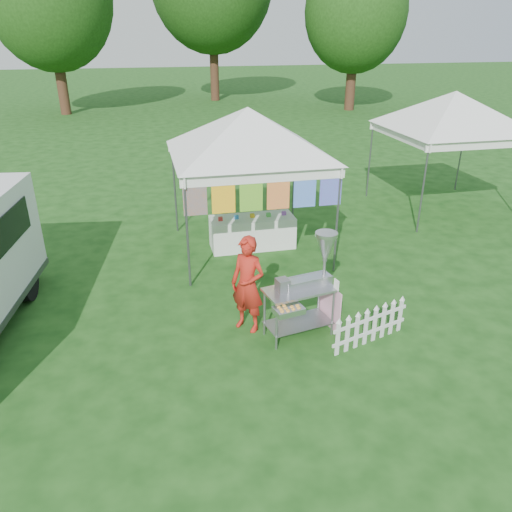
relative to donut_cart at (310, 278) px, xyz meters
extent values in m
plane|color=#153F12|center=(-0.22, -0.09, -0.96)|extent=(120.00, 120.00, 0.00)
cylinder|color=#59595E|center=(-1.64, 1.99, 0.09)|extent=(0.04, 0.04, 2.10)
cylinder|color=#59595E|center=(1.20, 1.99, 0.09)|extent=(0.04, 0.04, 2.10)
cylinder|color=#59595E|center=(-1.64, 4.83, 0.09)|extent=(0.04, 0.04, 2.10)
cylinder|color=#59595E|center=(1.20, 4.83, 0.09)|extent=(0.04, 0.04, 2.10)
cube|color=white|center=(-0.22, 1.99, 1.04)|extent=(3.00, 0.03, 0.22)
cube|color=white|center=(-0.22, 4.83, 1.04)|extent=(3.00, 0.03, 0.22)
pyramid|color=white|center=(-0.22, 3.41, 2.04)|extent=(4.24, 4.24, 0.90)
cylinder|color=#59595E|center=(-0.22, 1.99, 1.12)|extent=(3.00, 0.03, 0.03)
cube|color=#E25F0B|center=(-1.47, 1.99, 0.77)|extent=(0.42, 0.01, 0.70)
cube|color=orange|center=(-0.97, 1.99, 0.77)|extent=(0.42, 0.01, 0.70)
cube|color=#189528|center=(-0.47, 1.99, 0.77)|extent=(0.42, 0.01, 0.70)
cube|color=#E51944|center=(0.03, 1.99, 0.77)|extent=(0.42, 0.01, 0.70)
cube|color=#173ABA|center=(0.53, 1.99, 0.77)|extent=(0.42, 0.01, 0.70)
cube|color=#7417A1|center=(1.03, 1.99, 0.77)|extent=(0.42, 0.01, 0.70)
cylinder|color=#59595E|center=(3.86, 3.49, 0.09)|extent=(0.04, 0.04, 2.10)
cylinder|color=#59595E|center=(3.86, 6.33, 0.09)|extent=(0.04, 0.04, 2.10)
cylinder|color=#59595E|center=(6.70, 6.33, 0.09)|extent=(0.04, 0.04, 2.10)
cube|color=white|center=(5.28, 3.49, 1.04)|extent=(3.00, 0.03, 0.22)
cube|color=white|center=(5.28, 6.33, 1.04)|extent=(3.00, 0.03, 0.22)
pyramid|color=white|center=(5.28, 4.91, 2.04)|extent=(4.24, 4.24, 0.90)
cylinder|color=#59595E|center=(5.28, 3.49, 1.12)|extent=(3.00, 0.03, 0.03)
cylinder|color=#3C2215|center=(-6.22, 23.91, 1.02)|extent=(0.56, 0.56, 3.96)
cylinder|color=#3C2215|center=(2.78, 27.91, 1.46)|extent=(0.56, 0.56, 4.84)
cylinder|color=#3C2215|center=(9.78, 21.91, 0.80)|extent=(0.56, 0.56, 3.52)
ellipsoid|color=#275B19|center=(9.78, 21.91, 4.24)|extent=(5.60, 5.60, 6.44)
cylinder|color=gray|center=(-0.60, -0.33, -0.56)|extent=(0.04, 0.04, 0.80)
cylinder|color=gray|center=(0.34, -0.15, -0.56)|extent=(0.04, 0.04, 0.80)
cylinder|color=gray|center=(-0.68, 0.10, -0.56)|extent=(0.04, 0.04, 0.80)
cylinder|color=gray|center=(0.26, 0.28, -0.56)|extent=(0.04, 0.04, 0.80)
cube|color=gray|center=(-0.17, -0.03, -0.74)|extent=(1.09, 0.69, 0.01)
cube|color=#B7B7BC|center=(-0.17, -0.03, -0.17)|extent=(1.14, 0.72, 0.04)
cube|color=#B7B7BC|center=(-0.02, 0.05, -0.08)|extent=(0.78, 0.36, 0.13)
cube|color=gray|center=(-0.44, -0.03, -0.05)|extent=(0.21, 0.22, 0.19)
cylinder|color=gray|center=(0.25, 0.10, 0.23)|extent=(0.05, 0.05, 0.80)
cone|color=#B7B7BC|center=(0.25, 0.10, 0.45)|extent=(0.37, 0.37, 0.35)
cylinder|color=#B7B7BC|center=(0.25, 0.10, 0.65)|extent=(0.39, 0.39, 0.05)
cube|color=#B7B7BC|center=(-0.46, -0.42, -0.26)|extent=(0.47, 0.34, 0.09)
cube|color=#E89CBC|center=(0.36, 0.08, -0.56)|extent=(0.14, 0.65, 0.72)
cube|color=white|center=(0.35, -0.18, -0.06)|extent=(0.04, 0.12, 0.16)
imported|color=#B52116|center=(-0.89, 0.34, -0.18)|extent=(0.67, 0.67, 1.57)
cylinder|color=black|center=(-4.49, 2.12, -0.63)|extent=(0.31, 0.69, 0.67)
cube|color=silver|center=(0.22, -0.67, -0.68)|extent=(0.07, 0.04, 0.56)
cube|color=silver|center=(0.40, -0.62, -0.68)|extent=(0.07, 0.04, 0.56)
cube|color=silver|center=(0.57, -0.56, -0.68)|extent=(0.07, 0.04, 0.56)
cube|color=silver|center=(0.74, -0.50, -0.68)|extent=(0.07, 0.04, 0.56)
cube|color=silver|center=(0.91, -0.45, -0.68)|extent=(0.07, 0.04, 0.56)
cube|color=silver|center=(1.08, -0.39, -0.68)|extent=(0.07, 0.04, 0.56)
cube|color=silver|center=(1.25, -0.33, -0.68)|extent=(0.07, 0.04, 0.56)
cube|color=silver|center=(1.42, -0.28, -0.68)|extent=(0.07, 0.04, 0.56)
cube|color=silver|center=(0.82, -0.47, -0.78)|extent=(1.37, 0.48, 0.05)
cube|color=silver|center=(0.82, -0.47, -0.54)|extent=(1.37, 0.48, 0.05)
cube|color=white|center=(-0.12, 3.51, -0.62)|extent=(1.80, 0.70, 0.69)
camera|label=1|loc=(-2.29, -6.32, 3.42)|focal=35.00mm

